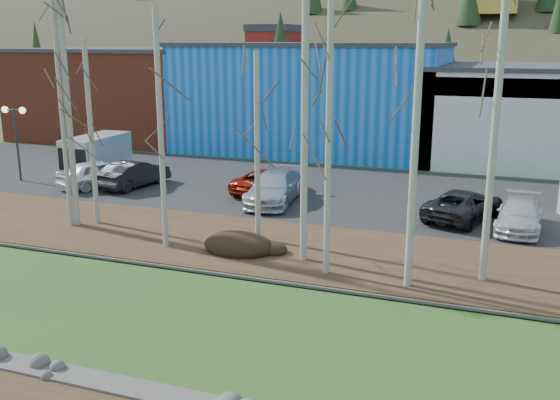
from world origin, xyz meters
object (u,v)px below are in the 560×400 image
at_px(street_lamp, 15,123).
at_px(car_0, 98,173).
at_px(van_grey, 95,154).
at_px(car_5, 464,205).
at_px(car_1, 134,174).
at_px(car_6, 520,215).
at_px(car_4, 279,184).
at_px(car_3, 274,188).
at_px(car_2, 268,181).

relative_size(street_lamp, car_0, 0.95).
bearing_deg(van_grey, car_5, -10.42).
bearing_deg(car_1, car_0, 29.01).
bearing_deg(car_6, car_4, 175.17).
relative_size(car_3, car_6, 1.18).
bearing_deg(car_4, car_5, -15.91).
xyz_separation_m(car_4, car_5, (9.76, -0.94, -0.02)).
bearing_deg(street_lamp, car_2, 8.51).
bearing_deg(van_grey, car_0, -53.42).
bearing_deg(car_3, car_6, -9.60).
height_order(car_0, car_6, car_0).
xyz_separation_m(car_0, car_6, (23.07, -0.62, -0.12)).
height_order(car_2, car_6, car_6).
bearing_deg(car_6, car_0, -177.91).
xyz_separation_m(car_1, car_3, (8.96, -0.60, 0.02)).
xyz_separation_m(street_lamp, car_3, (16.46, 0.34, -2.73)).
height_order(car_2, van_grey, van_grey).
xyz_separation_m(car_6, van_grey, (-26.11, 4.46, 0.45)).
bearing_deg(car_5, car_0, 19.79).
distance_m(car_5, van_grey, 23.89).
bearing_deg(street_lamp, car_1, 7.60).
xyz_separation_m(car_0, car_1, (1.98, 0.70, -0.02)).
height_order(car_3, car_4, car_3).
relative_size(car_5, van_grey, 0.98).
xyz_separation_m(car_2, car_4, (0.94, -0.74, 0.06)).
relative_size(car_1, car_3, 0.85).
height_order(car_5, van_grey, van_grey).
distance_m(car_5, car_6, 2.65).
relative_size(car_5, car_6, 1.10).
bearing_deg(car_5, street_lamp, 20.17).
xyz_separation_m(car_3, car_6, (12.13, -0.71, -0.12)).
bearing_deg(car_0, street_lamp, 27.40).
height_order(street_lamp, car_3, street_lamp).
bearing_deg(car_4, car_2, 131.49).
distance_m(street_lamp, car_0, 6.17).
height_order(car_1, car_5, car_1).
height_order(car_3, car_5, car_3).
distance_m(car_1, car_5, 18.60).
height_order(car_5, car_6, car_5).
relative_size(car_4, van_grey, 0.83).
bearing_deg(car_2, street_lamp, 21.10).
distance_m(car_1, car_2, 8.00).
distance_m(car_2, car_5, 10.83).
height_order(street_lamp, car_2, street_lamp).
height_order(car_2, car_3, car_3).
bearing_deg(car_5, van_grey, 10.44).
bearing_deg(car_6, street_lamp, -177.14).
height_order(car_1, car_2, car_1).
xyz_separation_m(car_2, car_5, (10.70, -1.67, 0.04)).
height_order(street_lamp, car_5, street_lamp).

